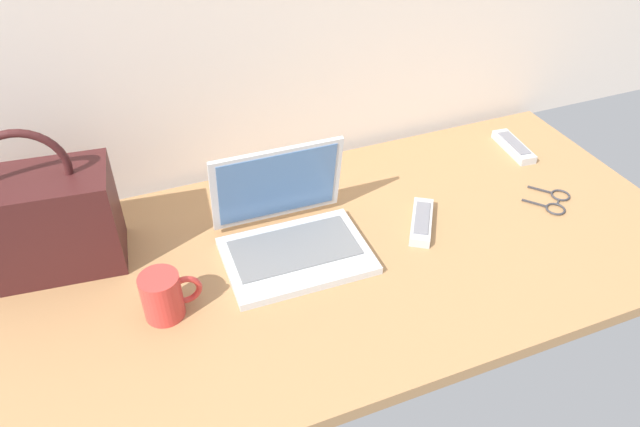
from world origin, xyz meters
name	(u,v)px	position (x,y,z in m)	size (l,w,h in m)	color
desk	(341,256)	(0.00, 0.00, 0.01)	(1.60, 0.76, 0.03)	#A87A4C
laptop	(290,230)	(-0.10, 0.06, 0.08)	(0.31, 0.26, 0.22)	silver
coffee_mug	(164,295)	(-0.39, -0.04, 0.08)	(0.12, 0.08, 0.10)	red
remote_control_near	(514,146)	(0.61, 0.21, 0.04)	(0.06, 0.16, 0.02)	#B7B7B7
remote_control_far	(422,222)	(0.21, 0.01, 0.04)	(0.13, 0.16, 0.02)	#B7B7B7
eyeglasses	(556,201)	(0.56, -0.03, 0.03)	(0.14, 0.14, 0.01)	#333338
handbag	(41,221)	(-0.59, 0.19, 0.15)	(0.32, 0.19, 0.33)	#3F1919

